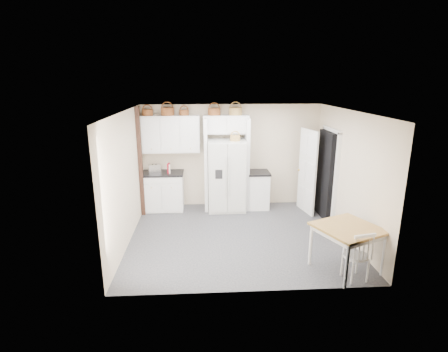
{
  "coord_description": "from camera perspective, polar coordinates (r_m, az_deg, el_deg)",
  "views": [
    {
      "loc": [
        -0.72,
        -6.73,
        3.2
      ],
      "look_at": [
        -0.29,
        0.4,
        1.21
      ],
      "focal_mm": 28.0,
      "sensor_mm": 36.0,
      "label": 1
    }
  ],
  "objects": [
    {
      "name": "dining_table",
      "position": [
        6.45,
        19.34,
        -11.11
      ],
      "size": [
        1.26,
        1.26,
        0.8
      ],
      "primitive_type": "cube",
      "rotation": [
        0.0,
        0.0,
        0.41
      ],
      "color": "olive",
      "rests_on": "floor"
    },
    {
      "name": "basket_upper_b",
      "position": [
        8.64,
        -9.21,
        10.34
      ],
      "size": [
        0.31,
        0.31,
        0.18
      ],
      "primitive_type": "cylinder",
      "color": "#622F15",
      "rests_on": "upper_cabinet"
    },
    {
      "name": "basket_upper_c",
      "position": [
        8.61,
        -6.53,
        10.24
      ],
      "size": [
        0.23,
        0.23,
        0.13
      ],
      "primitive_type": "cylinder",
      "color": "#622F15",
      "rests_on": "upper_cabinet"
    },
    {
      "name": "wall_right",
      "position": [
        7.6,
        19.66,
        0.16
      ],
      "size": [
        0.0,
        4.0,
        4.0
      ],
      "primitive_type": "plane",
      "rotation": [
        1.57,
        0.0,
        -1.57
      ],
      "color": "beige",
      "rests_on": "floor"
    },
    {
      "name": "doorway_void",
      "position": [
        8.53,
        16.38,
        0.15
      ],
      "size": [
        0.18,
        0.85,
        2.05
      ],
      "primitive_type": "cube",
      "color": "black",
      "rests_on": "floor"
    },
    {
      "name": "cookbook_cream",
      "position": [
        8.66,
        -8.88,
        1.17
      ],
      "size": [
        0.04,
        0.15,
        0.22
      ],
      "primitive_type": "cube",
      "rotation": [
        0.0,
        0.0,
        0.07
      ],
      "color": "silver",
      "rests_on": "counter_left"
    },
    {
      "name": "basket_fridge_b",
      "position": [
        8.38,
        1.83,
        6.2
      ],
      "size": [
        0.24,
        0.24,
        0.13
      ],
      "primitive_type": "cylinder",
      "color": "olive",
      "rests_on": "refrigerator"
    },
    {
      "name": "basket_bridge_b",
      "position": [
        8.63,
        1.89,
        10.51
      ],
      "size": [
        0.31,
        0.31,
        0.18
      ],
      "primitive_type": "cylinder",
      "color": "olive",
      "rests_on": "bridge_cabinet"
    },
    {
      "name": "trim_post",
      "position": [
        8.43,
        -13.5,
        2.11
      ],
      "size": [
        0.09,
        0.09,
        2.6
      ],
      "primitive_type": "cube",
      "color": "black",
      "rests_on": "floor"
    },
    {
      "name": "fridge_panel_right",
      "position": [
        8.74,
        3.72,
        1.98
      ],
      "size": [
        0.08,
        0.6,
        2.3
      ],
      "primitive_type": "cube",
      "color": "white",
      "rests_on": "floor"
    },
    {
      "name": "windsor_chair",
      "position": [
        6.21,
        20.73,
        -12.09
      ],
      "size": [
        0.48,
        0.45,
        0.84
      ],
      "primitive_type": "cube",
      "rotation": [
        0.0,
        0.0,
        0.2
      ],
      "color": "white",
      "rests_on": "floor"
    },
    {
      "name": "floor",
      "position": [
        7.49,
        2.41,
        -9.74
      ],
      "size": [
        4.5,
        4.5,
        0.0
      ],
      "primitive_type": "plane",
      "color": "#212228",
      "rests_on": "ground"
    },
    {
      "name": "base_cab_right",
      "position": [
        8.97,
        5.54,
        -2.34
      ],
      "size": [
        0.51,
        0.62,
        0.9
      ],
      "primitive_type": "cube",
      "color": "white",
      "rests_on": "floor"
    },
    {
      "name": "ceiling",
      "position": [
        6.8,
        2.66,
        10.5
      ],
      "size": [
        4.5,
        4.5,
        0.0
      ],
      "primitive_type": "plane",
      "color": "white",
      "rests_on": "wall_back"
    },
    {
      "name": "counter_right",
      "position": [
        8.84,
        5.62,
        0.57
      ],
      "size": [
        0.55,
        0.66,
        0.04
      ],
      "primitive_type": "cube",
      "color": "black",
      "rests_on": "base_cab_right"
    },
    {
      "name": "bridge_cabinet",
      "position": [
        8.65,
        0.34,
        8.43
      ],
      "size": [
        1.12,
        0.34,
        0.45
      ],
      "primitive_type": "cube",
      "color": "white",
      "rests_on": "wall_back"
    },
    {
      "name": "upper_cabinet",
      "position": [
        8.69,
        -8.64,
        6.8
      ],
      "size": [
        1.4,
        0.34,
        0.9
      ],
      "primitive_type": "cube",
      "color": "white",
      "rests_on": "wall_back"
    },
    {
      "name": "door_slab",
      "position": [
        8.72,
        13.43,
        0.7
      ],
      "size": [
        0.21,
        0.79,
        2.05
      ],
      "primitive_type": "cube",
      "rotation": [
        0.0,
        0.0,
        -1.36
      ],
      "color": "white",
      "rests_on": "floor"
    },
    {
      "name": "counter_left",
      "position": [
        8.79,
        -10.03,
        0.47
      ],
      "size": [
        1.04,
        0.67,
        0.04
      ],
      "primitive_type": "cube",
      "color": "black",
      "rests_on": "base_cab_left"
    },
    {
      "name": "wall_back",
      "position": [
        8.96,
        1.22,
        3.33
      ],
      "size": [
        4.5,
        0.0,
        4.5
      ],
      "primitive_type": "plane",
      "rotation": [
        1.57,
        0.0,
        0.0
      ],
      "color": "beige",
      "rests_on": "floor"
    },
    {
      "name": "refrigerator",
      "position": [
        8.67,
        0.42,
        0.09
      ],
      "size": [
        0.92,
        0.74,
        1.77
      ],
      "primitive_type": "cube",
      "color": "silver",
      "rests_on": "floor"
    },
    {
      "name": "cookbook_red",
      "position": [
        8.65,
        -9.03,
        1.27
      ],
      "size": [
        0.06,
        0.17,
        0.25
      ],
      "primitive_type": "cube",
      "rotation": [
        0.0,
        0.0,
        -0.15
      ],
      "color": "maroon",
      "rests_on": "counter_left"
    },
    {
      "name": "wall_left",
      "position": [
        7.16,
        -15.69,
        -0.41
      ],
      "size": [
        0.0,
        4.0,
        4.0
      ],
      "primitive_type": "plane",
      "rotation": [
        1.57,
        0.0,
        1.57
      ],
      "color": "beige",
      "rests_on": "floor"
    },
    {
      "name": "basket_upper_a",
      "position": [
        8.7,
        -12.38,
        10.09
      ],
      "size": [
        0.26,
        0.26,
        0.15
      ],
      "primitive_type": "cylinder",
      "color": "#622F15",
      "rests_on": "upper_cabinet"
    },
    {
      "name": "base_cab_left",
      "position": [
        8.92,
        -9.89,
        -2.53
      ],
      "size": [
        1.0,
        0.63,
        0.93
      ],
      "primitive_type": "cube",
      "color": "white",
      "rests_on": "floor"
    },
    {
      "name": "basket_bridge_a",
      "position": [
        8.6,
        -1.61,
        10.46
      ],
      "size": [
        0.3,
        0.3,
        0.17
      ],
      "primitive_type": "cylinder",
      "color": "#622F15",
      "rests_on": "bridge_cabinet"
    },
    {
      "name": "toaster",
      "position": [
        8.79,
        -11.29,
        1.23
      ],
      "size": [
        0.33,
        0.24,
        0.2
      ],
      "primitive_type": "cube",
      "rotation": [
        0.0,
        0.0,
        0.28
      ],
      "color": "silver",
      "rests_on": "counter_left"
    },
    {
      "name": "fridge_panel_left",
      "position": [
        8.68,
        -2.98,
        1.88
      ],
      "size": [
        0.08,
        0.6,
        2.3
      ],
      "primitive_type": "cube",
      "color": "white",
      "rests_on": "floor"
    }
  ]
}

